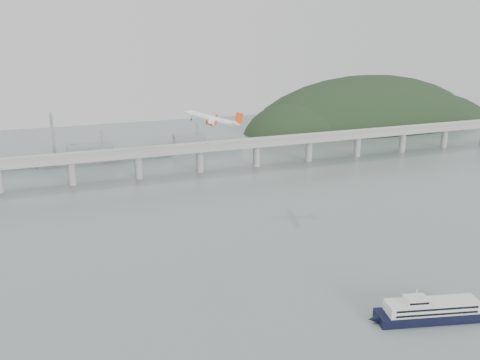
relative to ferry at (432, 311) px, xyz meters
name	(u,v)px	position (x,y,z in m)	size (l,w,h in m)	color
ground	(283,288)	(-45.32, 44.32, -3.80)	(900.00, 900.00, 0.00)	slate
bridge	(174,153)	(-46.47, 244.32, 13.85)	(800.00, 22.00, 23.90)	#969694
headland	(375,139)	(239.86, 376.07, -23.14)	(365.00, 155.00, 156.00)	black
ferry	(432,311)	(0.00, 0.00, 0.00)	(73.17, 26.01, 14.00)	black
airliner	(213,119)	(-44.11, 149.06, 56.74)	(35.48, 33.01, 11.99)	white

